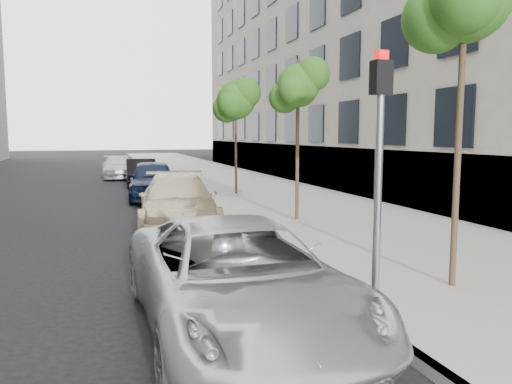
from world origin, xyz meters
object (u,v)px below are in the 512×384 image
suv (178,202)px  tree_mid (299,86)px  minivan (237,279)px  signal_pole (379,155)px  sedan_black (141,172)px  sedan_blue (153,180)px  sedan_rear (118,167)px  tree_far (236,101)px

suv → tree_mid: bearing=0.8°
minivan → suv: 7.34m
signal_pole → sedan_black: signal_pole is taller
sedan_blue → sedan_rear: bearing=99.8°
minivan → suv: bearing=86.5°
suv → sedan_rear: (-0.91, 16.65, -0.08)m
signal_pole → sedan_blue: bearing=93.5°
tree_mid → sedan_blue: 8.07m
tree_far → suv: 7.69m
tree_mid → suv: bearing=174.6°
sedan_blue → sedan_black: 5.47m
signal_pole → suv: size_ratio=0.69×
suv → sedan_rear: suv is taller
tree_mid → sedan_blue: tree_mid is taller
suv → sedan_blue: size_ratio=1.10×
tree_mid → minivan: 8.52m
sedan_black → sedan_blue: bearing=-87.9°
tree_far → sedan_black: tree_far is taller
signal_pole → sedan_black: size_ratio=0.85×
sedan_black → tree_mid: bearing=-72.6°
tree_far → suv: tree_far is taller
tree_far → minivan: size_ratio=0.90×
signal_pole → sedan_rear: size_ratio=0.77×
tree_far → signal_pole: size_ratio=1.36×
tree_mid → sedan_rear: tree_mid is taller
signal_pole → minivan: size_ratio=0.67×
tree_far → signal_pole: tree_far is taller
signal_pole → sedan_rear: signal_pole is taller
signal_pole → sedan_black: (-1.40, 19.50, -1.59)m
tree_mid → sedan_blue: (-3.33, 6.68, -3.07)m
tree_mid → sedan_black: tree_mid is taller
minivan → sedan_black: size_ratio=1.27×
signal_pole → minivan: (-1.77, 0.33, -1.55)m
tree_far → minivan: 14.36m
tree_mid → signal_pole: 7.76m
tree_mid → signal_pole: size_ratio=1.31×
minivan → suv: (0.37, 7.33, 0.01)m
sedan_rear → tree_mid: bearing=-76.3°
sedan_black → sedan_rear: 4.90m
tree_far → minivan: tree_far is taller
tree_far → sedan_black: size_ratio=1.15×
signal_pole → minivan: signal_pole is taller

